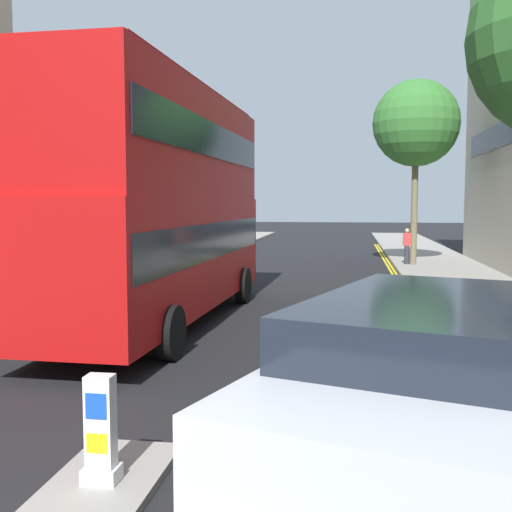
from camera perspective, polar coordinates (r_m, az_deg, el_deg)
sidewalk_right at (r=18.65m, az=21.06°, el=-4.22°), size 4.00×80.00×0.14m
sidewalk_left at (r=20.30m, az=-17.73°, el=-3.40°), size 4.00×80.00×0.14m
kerb_line_outer at (r=16.36m, az=15.33°, el=-5.55°), size 0.10×56.00×0.01m
kerb_line_inner at (r=16.34m, az=14.77°, el=-5.55°), size 0.10×56.00×0.01m
traffic_island at (r=6.91m, az=-14.04°, el=-19.94°), size 1.10×2.20×0.10m
keep_left_bollard at (r=6.69m, az=-14.15°, el=-15.60°), size 0.36×0.28×1.11m
double_decker_bus_away at (r=15.00m, az=-8.52°, el=5.25°), size 3.05×10.88×5.64m
taxi_minivan at (r=5.63m, az=14.50°, el=-14.64°), size 3.27×5.15×2.12m
pedestrian_far at (r=28.81m, az=13.77°, el=0.94°), size 0.34×0.22×1.62m
street_tree_mid at (r=28.93m, az=14.57°, el=11.73°), size 3.84×3.84×8.23m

